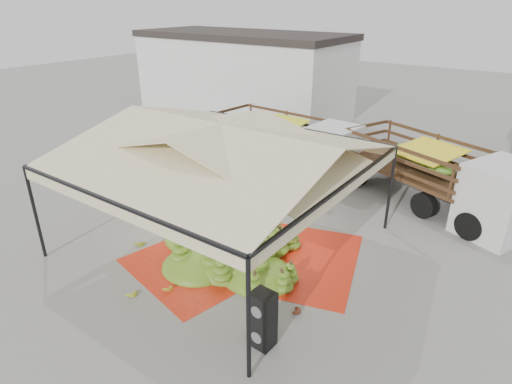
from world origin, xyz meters
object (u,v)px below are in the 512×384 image
Objects in this scene: truck_left at (291,137)px; truck_right at (441,170)px; speaker_stack at (263,320)px; vendor at (310,176)px; banana_heap at (226,242)px.

truck_left is 0.93× the size of truck_right.
speaker_stack is at bearing -56.58° from truck_left.
truck_left reaches higher than vendor.
speaker_stack reaches higher than banana_heap.
banana_heap is 8.64m from truck_right.
banana_heap is 8.36m from truck_left.
speaker_stack is 9.91m from truck_right.
truck_right is (4.38, 2.06, 0.60)m from vendor.
truck_right is at bearing 85.21° from speaker_stack.
truck_right reaches higher than speaker_stack.
truck_left is at bearing 108.16° from banana_heap.
truck_left is at bearing -161.54° from truck_right.
banana_heap is 0.71× the size of truck_right.
speaker_stack is 0.21× the size of truck_left.
banana_heap is 5.42m from vendor.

